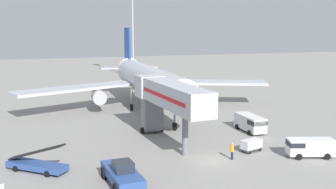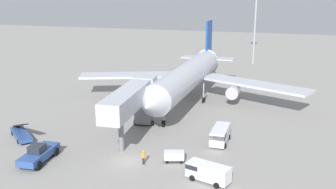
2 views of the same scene
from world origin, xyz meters
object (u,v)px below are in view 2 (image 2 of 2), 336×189
at_px(service_van_outer_right, 207,171).
at_px(belt_loader_truck, 21,133).
at_px(jet_bridge, 133,99).
at_px(service_van_mid_left, 220,135).
at_px(baggage_cart_rear_left, 174,156).
at_px(airplane_at_gate, 188,76).
at_px(pushback_tug, 39,154).
at_px(ground_crew_worker_foreground, 143,157).

bearing_deg(service_van_outer_right, belt_loader_truck, 169.87).
relative_size(jet_bridge, service_van_outer_right, 3.24).
height_order(service_van_mid_left, baggage_cart_rear_left, service_van_mid_left).
xyz_separation_m(airplane_at_gate, belt_loader_truck, (-18.40, -24.53, -4.33)).
bearing_deg(service_van_mid_left, pushback_tug, -148.53).
distance_m(airplane_at_gate, jet_bridge, 19.70).
bearing_deg(baggage_cart_rear_left, jet_bridge, 141.14).
bearing_deg(baggage_cart_rear_left, service_van_outer_right, -37.44).
bearing_deg(airplane_at_gate, belt_loader_truck, -126.87).
bearing_deg(jet_bridge, belt_loader_truck, -161.37).
height_order(jet_bridge, service_van_mid_left, jet_bridge).
height_order(belt_loader_truck, service_van_mid_left, belt_loader_truck).
distance_m(pushback_tug, baggage_cart_rear_left, 16.66).
distance_m(service_van_mid_left, ground_crew_worker_foreground, 12.18).
height_order(airplane_at_gate, jet_bridge, airplane_at_gate).
height_order(belt_loader_truck, service_van_outer_right, belt_loader_truck).
height_order(baggage_cart_rear_left, ground_crew_worker_foreground, ground_crew_worker_foreground).
xyz_separation_m(baggage_cart_rear_left, ground_crew_worker_foreground, (-3.37, -1.80, 0.21)).
relative_size(jet_bridge, pushback_tug, 2.57).
bearing_deg(airplane_at_gate, service_van_outer_right, -72.08).
distance_m(airplane_at_gate, pushback_tug, 32.89).
bearing_deg(service_van_mid_left, baggage_cart_rear_left, -120.11).
height_order(service_van_outer_right, ground_crew_worker_foreground, service_van_outer_right).
distance_m(jet_bridge, service_van_mid_left, 13.13).
xyz_separation_m(jet_bridge, service_van_outer_right, (12.78, -10.10, -4.54)).
bearing_deg(belt_loader_truck, airplane_at_gate, 53.13).
relative_size(airplane_at_gate, service_van_mid_left, 8.11).
xyz_separation_m(belt_loader_truck, ground_crew_worker_foreground, (19.69, -3.05, 0.21)).
xyz_separation_m(belt_loader_truck, service_van_outer_right, (27.94, -4.99, 0.40)).
bearing_deg(jet_bridge, service_van_outer_right, -38.32).
bearing_deg(service_van_outer_right, jet_bridge, 141.68).
height_order(belt_loader_truck, ground_crew_worker_foreground, belt_loader_truck).
distance_m(airplane_at_gate, service_van_mid_left, 20.68).
bearing_deg(pushback_tug, service_van_outer_right, 3.07).
bearing_deg(belt_loader_truck, jet_bridge, 18.63).
bearing_deg(belt_loader_truck, pushback_tug, -40.61).
height_order(service_van_outer_right, baggage_cart_rear_left, service_van_outer_right).
bearing_deg(baggage_cart_rear_left, belt_loader_truck, 176.90).
height_order(pushback_tug, service_van_outer_right, pushback_tug).
xyz_separation_m(service_van_mid_left, service_van_outer_right, (0.49, -11.33, -0.10)).
bearing_deg(jet_bridge, pushback_tug, -125.61).
xyz_separation_m(service_van_mid_left, ground_crew_worker_foreground, (-7.76, -9.38, -0.29)).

